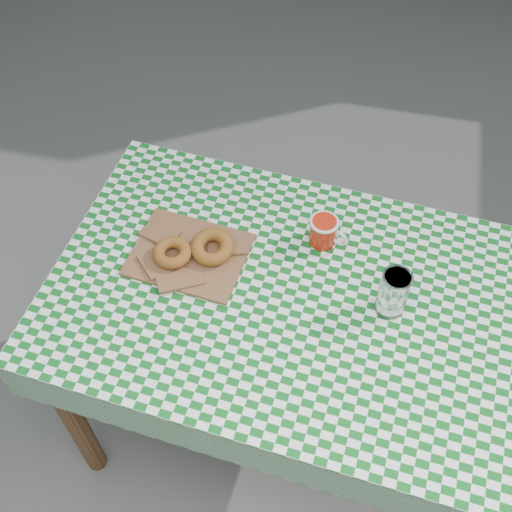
% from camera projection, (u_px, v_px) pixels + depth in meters
% --- Properties ---
extents(ground, '(60.00, 60.00, 0.00)m').
position_uv_depth(ground, '(227.00, 408.00, 2.22)').
color(ground, '#5A5954').
rests_on(ground, ground).
extents(table, '(1.20, 0.86, 0.75)m').
position_uv_depth(table, '(279.00, 366.00, 1.90)').
color(table, '#53311C').
rests_on(table, ground).
extents(tablecloth, '(1.22, 0.88, 0.01)m').
position_uv_depth(tablecloth, '(284.00, 294.00, 1.60)').
color(tablecloth, '#0E5D1C').
rests_on(tablecloth, table).
extents(paper_bag, '(0.31, 0.26, 0.02)m').
position_uv_depth(paper_bag, '(189.00, 254.00, 1.66)').
color(paper_bag, brown).
rests_on(paper_bag, tablecloth).
extents(bagel_front, '(0.12, 0.12, 0.03)m').
position_uv_depth(bagel_front, '(172.00, 253.00, 1.63)').
color(bagel_front, brown).
rests_on(bagel_front, paper_bag).
extents(bagel_back, '(0.14, 0.14, 0.03)m').
position_uv_depth(bagel_back, '(212.00, 247.00, 1.64)').
color(bagel_back, '#905C1D').
rests_on(bagel_back, paper_bag).
extents(coffee_mug, '(0.18, 0.18, 0.08)m').
position_uv_depth(coffee_mug, '(323.00, 231.00, 1.66)').
color(coffee_mug, '#B01D0B').
rests_on(coffee_mug, tablecloth).
extents(drinking_glass, '(0.08, 0.08, 0.13)m').
position_uv_depth(drinking_glass, '(393.00, 293.00, 1.52)').
color(drinking_glass, white).
rests_on(drinking_glass, tablecloth).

